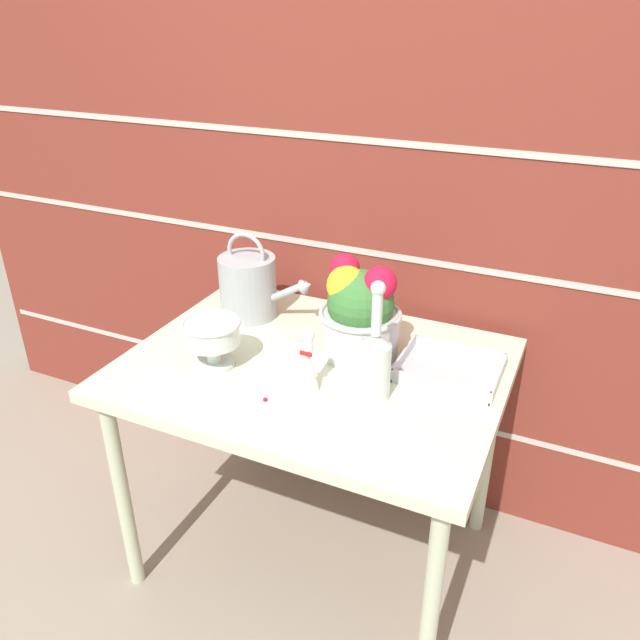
# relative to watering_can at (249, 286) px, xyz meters

# --- Properties ---
(ground_plane) EXTENTS (12.00, 12.00, 0.00)m
(ground_plane) POSITION_rel_watering_can_xyz_m (0.32, -0.19, -0.85)
(ground_plane) COLOR gray
(brick_wall) EXTENTS (3.60, 0.08, 2.20)m
(brick_wall) POSITION_rel_watering_can_xyz_m (0.32, 0.30, 0.25)
(brick_wall) COLOR maroon
(brick_wall) RESTS_ON ground_plane
(patio_table) EXTENTS (1.06, 0.80, 0.74)m
(patio_table) POSITION_rel_watering_can_xyz_m (0.32, -0.19, -0.18)
(patio_table) COLOR beige
(patio_table) RESTS_ON ground_plane
(watering_can) EXTENTS (0.33, 0.18, 0.28)m
(watering_can) POSITION_rel_watering_can_xyz_m (0.00, 0.00, 0.00)
(watering_can) COLOR #9EA3A8
(watering_can) RESTS_ON patio_table
(crystal_pedestal_bowl) EXTENTS (0.17, 0.17, 0.14)m
(crystal_pedestal_bowl) POSITION_rel_watering_can_xyz_m (0.07, -0.32, -0.01)
(crystal_pedestal_bowl) COLOR silver
(crystal_pedestal_bowl) RESTS_ON patio_table
(flower_planter) EXTENTS (0.24, 0.24, 0.29)m
(flower_planter) POSITION_rel_watering_can_xyz_m (0.41, -0.08, 0.03)
(flower_planter) COLOR #BCBCC1
(flower_planter) RESTS_ON patio_table
(glass_decanter) EXTENTS (0.08, 0.08, 0.33)m
(glass_decanter) POSITION_rel_watering_can_xyz_m (0.53, -0.28, 0.00)
(glass_decanter) COLOR silver
(glass_decanter) RESTS_ON patio_table
(figurine_vase) EXTENTS (0.06, 0.06, 0.18)m
(figurine_vase) POSITION_rel_watering_can_xyz_m (0.37, -0.32, -0.03)
(figurine_vase) COLOR white
(figurine_vase) RESTS_ON patio_table
(wire_tray) EXTENTS (0.27, 0.23, 0.04)m
(wire_tray) POSITION_rel_watering_can_xyz_m (0.68, -0.09, -0.09)
(wire_tray) COLOR #B7B7BC
(wire_tray) RESTS_ON patio_table
(fallen_petal) EXTENTS (0.01, 0.01, 0.01)m
(fallen_petal) POSITION_rel_watering_can_xyz_m (0.29, -0.41, -0.10)
(fallen_petal) COLOR red
(fallen_petal) RESTS_ON patio_table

